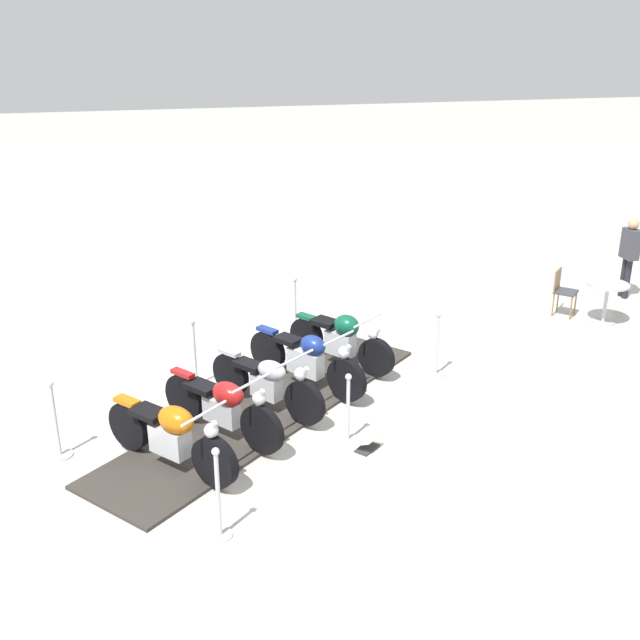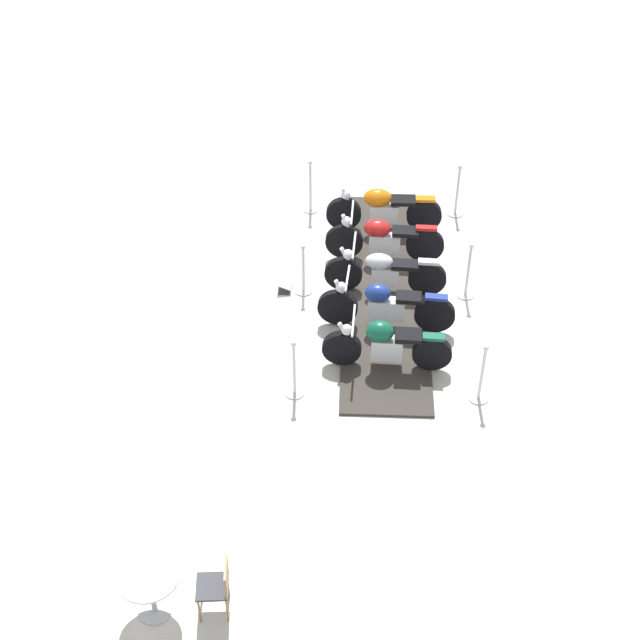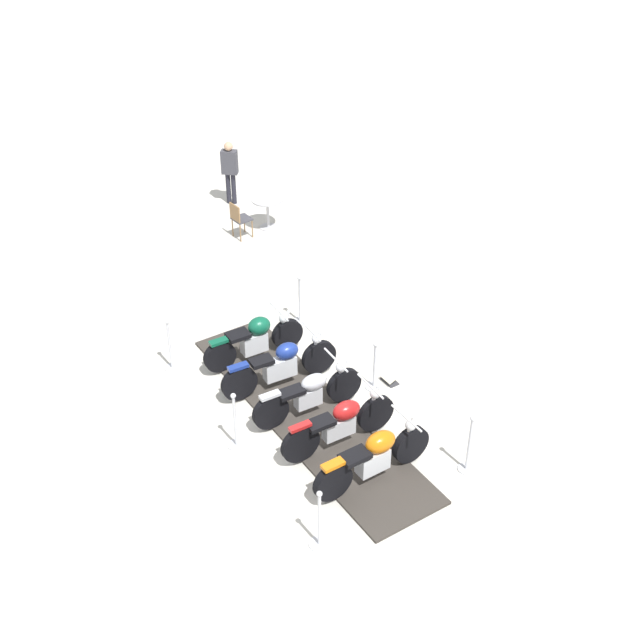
{
  "view_description": "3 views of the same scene",
  "coord_description": "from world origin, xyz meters",
  "px_view_note": "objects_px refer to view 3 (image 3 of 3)",
  "views": [
    {
      "loc": [
        -9.88,
        1.56,
        5.43
      ],
      "look_at": [
        1.02,
        -1.05,
        0.95
      ],
      "focal_mm": 42.96,
      "sensor_mm": 36.0,
      "label": 1
    },
    {
      "loc": [
        7.79,
        -10.02,
        10.26
      ],
      "look_at": [
        0.24,
        -1.93,
        0.72
      ],
      "focal_mm": 51.54,
      "sensor_mm": 36.0,
      "label": 2
    },
    {
      "loc": [
        -1.69,
        11.18,
        9.77
      ],
      "look_at": [
        0.07,
        -2.14,
        0.58
      ],
      "focal_mm": 47.17,
      "sensor_mm": 36.0,
      "label": 3
    }
  ],
  "objects_px": {
    "motorcycle_navy": "(281,364)",
    "info_placard": "(390,379)",
    "stanchion_left_rear": "(171,352)",
    "bystander_person": "(230,167)",
    "stanchion_right_front": "(469,450)",
    "motorcycle_chrome": "(309,393)",
    "motorcycle_forest": "(255,338)",
    "cafe_table": "(268,206)",
    "stanchion_left_front": "(319,528)",
    "cafe_chair_near_table": "(239,218)",
    "motorcycle_copper": "(375,456)",
    "stanchion_right_mid": "(374,373)",
    "stanchion_left_mid": "(236,428)",
    "stanchion_right_rear": "(300,306)",
    "motorcycle_maroon": "(341,422)"
  },
  "relations": [
    {
      "from": "stanchion_left_mid",
      "to": "cafe_chair_near_table",
      "type": "relative_size",
      "value": 1.25
    },
    {
      "from": "motorcycle_chrome",
      "to": "motorcycle_forest",
      "type": "height_order",
      "value": "motorcycle_chrome"
    },
    {
      "from": "motorcycle_navy",
      "to": "stanchion_left_mid",
      "type": "distance_m",
      "value": 1.75
    },
    {
      "from": "bystander_person",
      "to": "stanchion_right_rear",
      "type": "bearing_deg",
      "value": 27.68
    },
    {
      "from": "motorcycle_maroon",
      "to": "stanchion_left_mid",
      "type": "bearing_deg",
      "value": 149.14
    },
    {
      "from": "stanchion_right_front",
      "to": "bystander_person",
      "type": "bearing_deg",
      "value": -56.79
    },
    {
      "from": "motorcycle_navy",
      "to": "stanchion_left_rear",
      "type": "height_order",
      "value": "stanchion_left_rear"
    },
    {
      "from": "stanchion_right_front",
      "to": "info_placard",
      "type": "relative_size",
      "value": 2.88
    },
    {
      "from": "stanchion_left_front",
      "to": "cafe_chair_near_table",
      "type": "height_order",
      "value": "stanchion_left_front"
    },
    {
      "from": "motorcycle_copper",
      "to": "stanchion_left_mid",
      "type": "bearing_deg",
      "value": 127.25
    },
    {
      "from": "motorcycle_maroon",
      "to": "stanchion_left_front",
      "type": "bearing_deg",
      "value": -130.42
    },
    {
      "from": "stanchion_right_mid",
      "to": "cafe_chair_near_table",
      "type": "bearing_deg",
      "value": -55.53
    },
    {
      "from": "motorcycle_chrome",
      "to": "stanchion_left_rear",
      "type": "xyz_separation_m",
      "value": [
        2.78,
        -0.99,
        -0.1
      ]
    },
    {
      "from": "motorcycle_chrome",
      "to": "motorcycle_forest",
      "type": "xyz_separation_m",
      "value": [
        1.24,
        -1.45,
        0.02
      ]
    },
    {
      "from": "stanchion_left_front",
      "to": "cafe_table",
      "type": "height_order",
      "value": "stanchion_left_front"
    },
    {
      "from": "motorcycle_forest",
      "to": "cafe_table",
      "type": "bearing_deg",
      "value": 59.81
    },
    {
      "from": "motorcycle_maroon",
      "to": "motorcycle_chrome",
      "type": "xyz_separation_m",
      "value": [
        0.63,
        -0.72,
        -0.03
      ]
    },
    {
      "from": "motorcycle_chrome",
      "to": "cafe_chair_near_table",
      "type": "bearing_deg",
      "value": 74.93
    },
    {
      "from": "motorcycle_navy",
      "to": "info_placard",
      "type": "relative_size",
      "value": 4.86
    },
    {
      "from": "stanchion_left_front",
      "to": "stanchion_left_rear",
      "type": "relative_size",
      "value": 0.99
    },
    {
      "from": "motorcycle_chrome",
      "to": "stanchion_right_rear",
      "type": "distance_m",
      "value": 2.92
    },
    {
      "from": "stanchion_right_rear",
      "to": "cafe_table",
      "type": "xyz_separation_m",
      "value": [
        1.39,
        -3.93,
        0.21
      ]
    },
    {
      "from": "motorcycle_maroon",
      "to": "stanchion_left_rear",
      "type": "xyz_separation_m",
      "value": [
        3.4,
        -1.7,
        -0.13
      ]
    },
    {
      "from": "info_placard",
      "to": "bystander_person",
      "type": "relative_size",
      "value": 0.24
    },
    {
      "from": "motorcycle_chrome",
      "to": "stanchion_right_mid",
      "type": "distance_m",
      "value": 1.41
    },
    {
      "from": "motorcycle_forest",
      "to": "stanchion_left_rear",
      "type": "distance_m",
      "value": 1.61
    },
    {
      "from": "motorcycle_maroon",
      "to": "stanchion_left_rear",
      "type": "bearing_deg",
      "value": 114.87
    },
    {
      "from": "motorcycle_chrome",
      "to": "cafe_chair_near_table",
      "type": "xyz_separation_m",
      "value": [
        2.57,
        -6.2,
        0.04
      ]
    },
    {
      "from": "motorcycle_navy",
      "to": "stanchion_right_rear",
      "type": "distance_m",
      "value": 2.13
    },
    {
      "from": "cafe_table",
      "to": "cafe_chair_near_table",
      "type": "relative_size",
      "value": 0.87
    },
    {
      "from": "motorcycle_navy",
      "to": "stanchion_right_mid",
      "type": "distance_m",
      "value": 1.7
    },
    {
      "from": "stanchion_right_front",
      "to": "stanchion_left_front",
      "type": "relative_size",
      "value": 1.03
    },
    {
      "from": "motorcycle_copper",
      "to": "info_placard",
      "type": "height_order",
      "value": "motorcycle_copper"
    },
    {
      "from": "stanchion_right_rear",
      "to": "stanchion_right_front",
      "type": "relative_size",
      "value": 0.96
    },
    {
      "from": "motorcycle_navy",
      "to": "stanchion_left_mid",
      "type": "height_order",
      "value": "stanchion_left_mid"
    },
    {
      "from": "motorcycle_maroon",
      "to": "stanchion_left_mid",
      "type": "distance_m",
      "value": 1.76
    },
    {
      "from": "motorcycle_maroon",
      "to": "stanchion_right_rear",
      "type": "bearing_deg",
      "value": 70.47
    },
    {
      "from": "motorcycle_maroon",
      "to": "cafe_chair_near_table",
      "type": "distance_m",
      "value": 7.62
    },
    {
      "from": "stanchion_right_front",
      "to": "info_placard",
      "type": "height_order",
      "value": "stanchion_right_front"
    },
    {
      "from": "motorcycle_chrome",
      "to": "cafe_chair_near_table",
      "type": "distance_m",
      "value": 6.71
    },
    {
      "from": "stanchion_left_mid",
      "to": "bystander_person",
      "type": "distance_m",
      "value": 9.2
    },
    {
      "from": "stanchion_left_rear",
      "to": "bystander_person",
      "type": "distance_m",
      "value": 7.05
    },
    {
      "from": "motorcycle_maroon",
      "to": "stanchion_left_front",
      "type": "distance_m",
      "value": 2.18
    },
    {
      "from": "motorcycle_navy",
      "to": "motorcycle_forest",
      "type": "xyz_separation_m",
      "value": [
        0.62,
        -0.72,
        0.01
      ]
    },
    {
      "from": "stanchion_left_mid",
      "to": "stanchion_left_rear",
      "type": "xyz_separation_m",
      "value": [
        1.67,
        -1.94,
        0.01
      ]
    },
    {
      "from": "motorcycle_chrome",
      "to": "bystander_person",
      "type": "distance_m",
      "value": 8.62
    },
    {
      "from": "motorcycle_forest",
      "to": "stanchion_right_front",
      "type": "relative_size",
      "value": 1.5
    },
    {
      "from": "motorcycle_navy",
      "to": "cafe_table",
      "type": "xyz_separation_m",
      "value": [
        1.37,
        -6.06,
        0.08
      ]
    },
    {
      "from": "motorcycle_chrome",
      "to": "cafe_table",
      "type": "xyz_separation_m",
      "value": [
        1.99,
        -6.79,
        0.1
      ]
    },
    {
      "from": "motorcycle_copper",
      "to": "stanchion_left_mid",
      "type": "height_order",
      "value": "stanchion_left_mid"
    }
  ]
}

